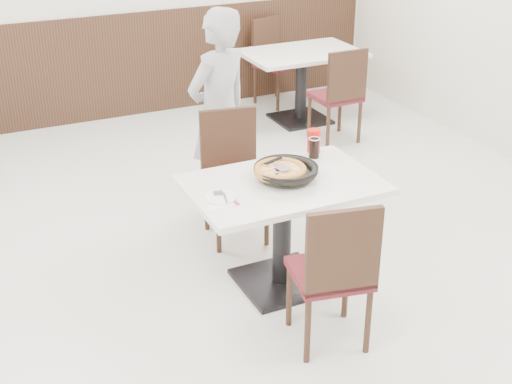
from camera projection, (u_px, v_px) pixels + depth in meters
name	position (u px, v px, depth m)	size (l,w,h in m)	color
floor	(257.00, 270.00, 4.94)	(7.00, 7.00, 0.00)	beige
wainscot_back	(116.00, 67.00, 7.53)	(5.90, 0.03, 1.10)	black
main_table	(282.00, 234.00, 4.62)	(1.20, 0.80, 0.75)	white
chair_near	(329.00, 270.00, 4.05)	(0.42, 0.42, 0.95)	black
chair_far	(236.00, 179.00, 5.15)	(0.42, 0.42, 0.95)	black
trivet	(278.00, 174.00, 4.52)	(0.12, 0.12, 0.04)	black
pizza_pan	(286.00, 173.00, 4.48)	(0.38, 0.38, 0.01)	black
pizza	(280.00, 172.00, 4.45)	(0.33, 0.33, 0.02)	gold
pizza_server	(283.00, 168.00, 4.43)	(0.08, 0.10, 0.00)	silver
napkin	(220.00, 202.00, 4.21)	(0.17, 0.17, 0.00)	white
side_plate	(220.00, 197.00, 4.24)	(0.20, 0.20, 0.01)	white
fork	(225.00, 198.00, 4.21)	(0.01, 0.15, 0.00)	silver
cola_glass	(314.00, 148.00, 4.79)	(0.07, 0.07, 0.13)	black
red_cup	(314.00, 141.00, 4.87)	(0.09, 0.09, 0.16)	red
diner_person	(219.00, 114.00, 5.43)	(0.59, 0.39, 1.62)	#B2B2B7
bg_table_right	(301.00, 86.00, 7.50)	(1.20, 0.80, 0.75)	white
bg_chair_right_near	(335.00, 94.00, 6.94)	(0.42, 0.42, 0.95)	black
bg_chair_right_far	(278.00, 63.00, 7.97)	(0.42, 0.42, 0.95)	black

